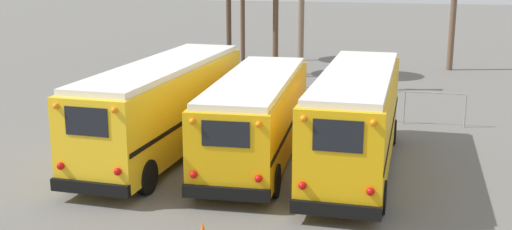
{
  "coord_description": "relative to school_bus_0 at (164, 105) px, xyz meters",
  "views": [
    {
      "loc": [
        4.88,
        -21.54,
        6.9
      ],
      "look_at": [
        0.0,
        -0.88,
        1.65
      ],
      "focal_mm": 45.0,
      "sensor_mm": 36.0,
      "label": 1
    }
  ],
  "objects": [
    {
      "name": "school_bus_0",
      "position": [
        0.0,
        0.0,
        0.0
      ],
      "size": [
        2.89,
        10.76,
        3.28
      ],
      "color": "yellow",
      "rests_on": "ground"
    },
    {
      "name": "utility_pole",
      "position": [
        2.9,
        12.04,
        2.24
      ],
      "size": [
        1.8,
        0.32,
        7.81
      ],
      "color": "#75604C",
      "rests_on": "ground"
    },
    {
      "name": "school_bus_1",
      "position": [
        3.39,
        -0.13,
        -0.17
      ],
      "size": [
        2.95,
        9.49,
        2.97
      ],
      "color": "#EAAA0F",
      "rests_on": "ground"
    },
    {
      "name": "fence_line",
      "position": [
        3.39,
        6.23,
        -0.81
      ],
      "size": [
        14.84,
        0.06,
        1.42
      ],
      "color": "#939399",
      "rests_on": "ground"
    },
    {
      "name": "ground_plane",
      "position": [
        3.39,
        0.72,
        -1.79
      ],
      "size": [
        160.0,
        160.0,
        0.0
      ],
      "primitive_type": "plane",
      "color": "#66635E"
    },
    {
      "name": "school_bus_2",
      "position": [
        6.78,
        -0.4,
        -0.0
      ],
      "size": [
        2.58,
        9.76,
        3.32
      ],
      "color": "#EAAA0F",
      "rests_on": "ground"
    }
  ]
}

